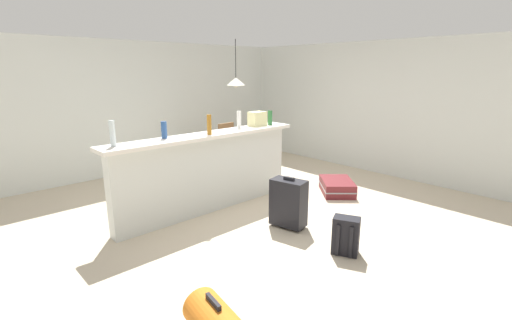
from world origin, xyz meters
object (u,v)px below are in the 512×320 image
at_px(bottle_blue, 164,130).
at_px(bottle_green, 270,118).
at_px(suitcase_flat_maroon, 337,186).
at_px(pendant_lamp, 236,81).
at_px(dining_table, 236,141).
at_px(backpack_black, 346,236).
at_px(dining_chair_far_side, 223,143).
at_px(suitcase_upright_black, 288,203).
at_px(bottle_amber, 209,125).
at_px(dining_chair_near_partition, 251,153).
at_px(bottle_white, 239,120).
at_px(bottle_clear, 112,134).
at_px(grocery_bag, 257,119).

relative_size(bottle_blue, bottle_green, 0.95).
bearing_deg(suitcase_flat_maroon, pendant_lamp, 104.35).
bearing_deg(bottle_green, dining_table, 76.96).
bearing_deg(backpack_black, dining_chair_far_side, 71.98).
relative_size(suitcase_upright_black, backpack_black, 1.60).
bearing_deg(bottle_amber, backpack_black, -79.07).
xyz_separation_m(dining_chair_near_partition, dining_chair_far_side, (0.21, 1.08, 0.00)).
height_order(bottle_white, backpack_black, bottle_white).
xyz_separation_m(bottle_green, backpack_black, (-0.85, -2.03, -1.03)).
relative_size(pendant_lamp, backpack_black, 2.03).
bearing_deg(bottle_clear, backpack_black, -51.97).
bearing_deg(suitcase_upright_black, pendant_lamp, 65.19).
bearing_deg(dining_chair_near_partition, dining_chair_far_side, 79.16).
bearing_deg(dining_chair_near_partition, dining_table, 79.26).
xyz_separation_m(bottle_green, dining_chair_far_side, (0.38, 1.73, -0.71)).
bearing_deg(bottle_white, bottle_clear, 179.68).
relative_size(dining_chair_near_partition, suitcase_flat_maroon, 1.11).
bearing_deg(bottle_blue, bottle_white, -2.62).
height_order(bottle_white, grocery_bag, bottle_white).
relative_size(bottle_blue, pendant_lamp, 0.25).
xyz_separation_m(bottle_white, pendant_lamp, (0.86, 1.09, 0.51)).
bearing_deg(suitcase_upright_black, bottle_white, 80.53).
distance_m(dining_table, suitcase_upright_black, 2.57).
bearing_deg(suitcase_flat_maroon, bottle_white, 147.57).
distance_m(bottle_blue, bottle_amber, 0.61).
distance_m(dining_chair_near_partition, dining_chair_far_side, 1.10).
xyz_separation_m(dining_table, dining_chair_near_partition, (-0.10, -0.51, -0.13)).
distance_m(grocery_bag, dining_chair_near_partition, 1.01).
height_order(bottle_amber, bottle_green, bottle_amber).
relative_size(bottle_blue, dining_chair_far_side, 0.23).
relative_size(bottle_amber, dining_chair_far_side, 0.29).
relative_size(suitcase_flat_maroon, backpack_black, 2.00).
xyz_separation_m(bottle_amber, dining_chair_near_partition, (1.40, 0.72, -0.74)).
height_order(dining_table, dining_chair_far_side, dining_chair_far_side).
distance_m(dining_table, suitcase_flat_maroon, 2.11).
bearing_deg(suitcase_upright_black, bottle_blue, 128.78).
bearing_deg(dining_chair_far_side, dining_chair_near_partition, -100.84).
relative_size(dining_table, suitcase_flat_maroon, 1.31).
xyz_separation_m(bottle_clear, suitcase_upright_black, (1.67, -1.20, -0.94)).
distance_m(bottle_amber, grocery_bag, 1.01).
distance_m(bottle_green, suitcase_flat_maroon, 1.58).
bearing_deg(bottle_green, dining_chair_far_side, 77.64).
distance_m(bottle_amber, backpack_black, 2.26).
relative_size(pendant_lamp, suitcase_flat_maroon, 1.02).
xyz_separation_m(bottle_amber, grocery_bag, (1.01, 0.13, -0.03)).
bearing_deg(bottle_amber, bottle_green, 3.11).
xyz_separation_m(grocery_bag, dining_chair_near_partition, (0.39, 0.60, -0.71)).
distance_m(dining_chair_far_side, suitcase_upright_black, 3.12).
relative_size(bottle_blue, backpack_black, 0.52).
bearing_deg(bottle_blue, grocery_bag, -1.44).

